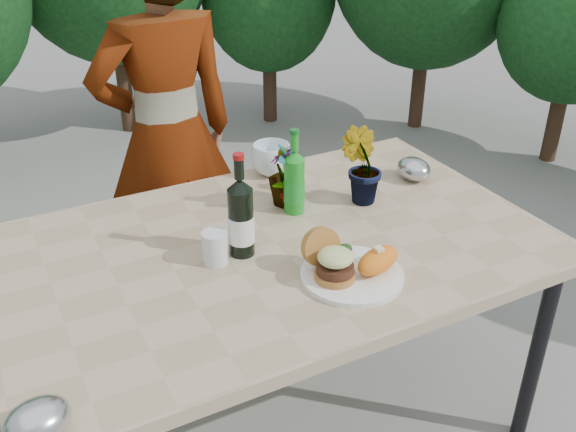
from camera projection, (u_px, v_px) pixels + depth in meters
name	position (u px, v px, depth m)	size (l,w,h in m)	color
ground	(278.00, 424.00, 2.26)	(80.00, 80.00, 0.00)	slate
patio_table	(276.00, 259.00, 1.92)	(1.60, 1.00, 0.75)	tan
shrub_hedge	(196.00, 8.00, 3.06)	(6.83, 5.09, 2.02)	#382316
dinner_plate	(352.00, 275.00, 1.73)	(0.28, 0.28, 0.01)	white
burger_stack	(331.00, 260.00, 1.70)	(0.11, 0.16, 0.11)	#B7722D
sweet_potato	(378.00, 260.00, 1.72)	(0.15, 0.08, 0.06)	orange
grilled_veg	(340.00, 251.00, 1.80)	(0.08, 0.05, 0.03)	olive
wine_bottle	(241.00, 218.00, 1.78)	(0.07, 0.07, 0.31)	black
sparkling_water	(294.00, 182.00, 2.01)	(0.07, 0.07, 0.28)	#18881F
plastic_cup	(215.00, 248.00, 1.78)	(0.07, 0.07, 0.10)	silver
seedling_left	(289.00, 178.00, 2.02)	(0.12, 0.08, 0.22)	#265E20
seedling_mid	(361.00, 166.00, 2.06)	(0.14, 0.11, 0.25)	#1F561D
seedling_right	(286.00, 174.00, 2.06)	(0.12, 0.12, 0.21)	#2A6021
blue_bowl	(271.00, 159.00, 2.27)	(0.14, 0.14, 0.11)	white
foil_packet_left	(38.00, 421.00, 1.24)	(0.13, 0.11, 0.08)	#AEB0B5
foil_packet_right	(414.00, 169.00, 2.24)	(0.13, 0.11, 0.08)	#ACAFB3
person	(168.00, 137.00, 2.49)	(0.58, 0.38, 1.58)	#96604B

